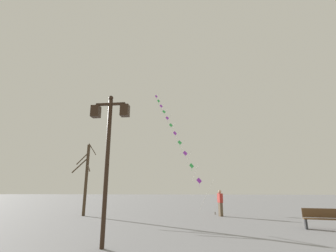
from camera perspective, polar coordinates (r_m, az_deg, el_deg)
name	(u,v)px	position (r m, az deg, el deg)	size (l,w,h in m)	color
ground_plane	(199,212)	(21.25, 7.09, -19.02)	(160.00, 160.00, 0.00)	gray
twin_lantern_lamp_post	(109,138)	(8.47, -13.52, -2.74)	(1.31, 0.28, 4.88)	black
kite_train	(173,129)	(29.70, 1.08, -0.64)	(7.63, 18.48, 16.71)	brown
kite_flyer	(220,202)	(17.90, 11.93, -16.79)	(0.37, 0.62, 1.71)	brown
bare_tree	(86,177)	(18.71, -18.36, -11.10)	(1.37, 1.65, 5.01)	#423323
park_bench	(323,219)	(13.75, 32.07, -17.66)	(1.66, 0.78, 0.89)	brown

